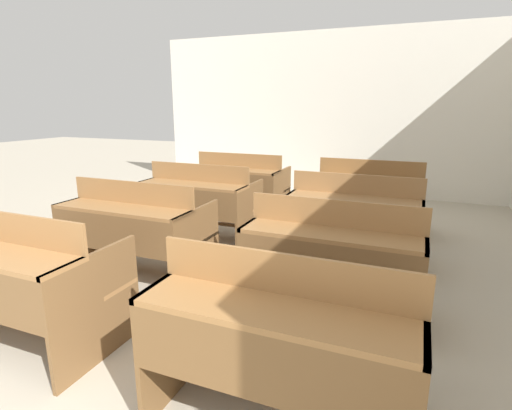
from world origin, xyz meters
name	(u,v)px	position (x,y,z in m)	size (l,w,h in m)	color
wall_back	(322,114)	(0.00, 7.19, 1.41)	(6.27, 0.06, 2.82)	white
bench_front_left	(18,276)	(-0.69, 1.60, 0.48)	(1.27, 0.74, 0.91)	brown
bench_front_right	(283,338)	(1.16, 1.59, 0.48)	(1.27, 0.74, 0.91)	brown
bench_second_left	(135,228)	(-0.66, 2.75, 0.48)	(1.27, 0.74, 0.91)	brown
bench_second_right	(333,257)	(1.16, 2.74, 0.48)	(1.27, 0.74, 0.91)	brown
bench_third_left	(200,201)	(-0.65, 3.91, 0.48)	(1.27, 0.74, 0.91)	brown
bench_third_right	(354,217)	(1.14, 3.89, 0.48)	(1.27, 0.74, 0.91)	brown
bench_back_left	(239,184)	(-0.65, 5.02, 0.48)	(1.27, 0.74, 0.91)	brown
bench_back_right	(369,194)	(1.14, 5.03, 0.48)	(1.27, 0.74, 0.91)	brown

